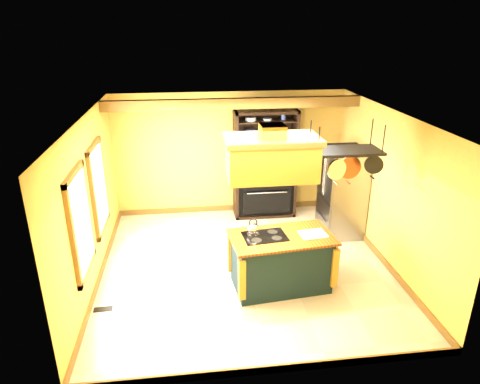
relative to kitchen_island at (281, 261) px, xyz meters
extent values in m
plane|color=beige|center=(-0.49, 0.65, -0.47)|extent=(5.00, 5.00, 0.00)
plane|color=white|center=(-0.49, 0.65, 2.23)|extent=(5.00, 5.00, 0.00)
cube|color=gold|center=(-0.49, 3.15, 0.88)|extent=(5.00, 0.02, 2.70)
cube|color=gold|center=(-0.49, -1.85, 0.88)|extent=(5.00, 0.02, 2.70)
cube|color=gold|center=(-2.99, 0.65, 0.88)|extent=(0.02, 5.00, 2.70)
cube|color=gold|center=(2.01, 0.65, 0.88)|extent=(0.02, 5.00, 2.70)
cube|color=brown|center=(-0.49, 2.35, 2.12)|extent=(5.00, 0.15, 0.20)
cube|color=brown|center=(-2.96, -0.15, 0.93)|extent=(0.06, 1.06, 1.56)
cube|color=white|center=(-2.93, -0.15, 0.93)|extent=(0.02, 0.85, 1.34)
cube|color=brown|center=(-2.96, 1.25, 0.93)|extent=(0.06, 1.06, 1.56)
cube|color=white|center=(-2.93, 1.25, 0.93)|extent=(0.02, 0.85, 1.34)
cube|color=black|center=(0.00, 0.00, -0.03)|extent=(1.56, 0.96, 0.88)
cube|color=brown|center=(0.00, 0.00, 0.43)|extent=(1.70, 1.06, 0.04)
cube|color=black|center=(-0.27, 0.02, 0.46)|extent=(0.72, 0.53, 0.01)
ellipsoid|color=silver|center=(-0.44, 0.11, 0.56)|extent=(0.20, 0.20, 0.16)
cube|color=white|center=(0.50, -0.02, 0.46)|extent=(0.43, 0.35, 0.02)
cube|color=#B5892D|center=(-0.20, 0.00, 1.70)|extent=(1.29, 0.69, 0.55)
cube|color=brown|center=(-0.20, 0.00, 2.02)|extent=(1.37, 0.77, 0.08)
cube|color=#B5892D|center=(-0.20, 0.00, 2.10)|extent=(0.35, 0.35, 0.25)
cube|color=black|center=(0.90, 0.00, 1.81)|extent=(1.06, 0.53, 0.04)
cylinder|color=black|center=(0.42, -0.21, 2.02)|extent=(0.02, 0.02, 0.42)
cylinder|color=black|center=(1.38, 0.21, 2.02)|extent=(0.02, 0.02, 0.42)
cylinder|color=black|center=(0.48, 0.11, 1.61)|extent=(0.28, 0.03, 0.28)
cylinder|color=silver|center=(0.76, -0.11, 1.56)|extent=(0.32, 0.03, 0.32)
cylinder|color=#AE4F2B|center=(1.04, 0.11, 1.51)|extent=(0.36, 0.03, 0.36)
cylinder|color=black|center=(1.33, -0.11, 1.61)|extent=(0.28, 0.03, 0.28)
cube|color=gray|center=(1.63, 1.76, 0.40)|extent=(0.73, 0.89, 1.74)
cube|color=gray|center=(1.25, 1.54, 0.78)|extent=(0.03, 0.43, 0.94)
cube|color=gray|center=(1.25, 1.98, 0.78)|extent=(0.03, 0.43, 0.94)
cube|color=gray|center=(1.25, 1.76, -0.07)|extent=(0.03, 0.85, 0.73)
cube|color=black|center=(1.63, 1.76, -0.44)|extent=(0.69, 0.85, 0.06)
cube|color=black|center=(0.24, 3.10, 0.71)|extent=(1.33, 0.06, 2.36)
cube|color=black|center=(-0.40, 2.85, 0.71)|extent=(0.06, 0.56, 2.36)
cube|color=black|center=(0.88, 2.85, 0.71)|extent=(0.06, 0.56, 2.36)
cube|color=black|center=(0.24, 2.85, 0.87)|extent=(1.33, 0.56, 0.05)
cube|color=black|center=(0.24, 2.88, 0.23)|extent=(1.21, 0.46, 1.27)
cube|color=black|center=(0.24, 2.54, 0.51)|extent=(1.04, 0.04, 0.56)
cube|color=black|center=(0.24, 2.54, -0.06)|extent=(1.04, 0.04, 0.51)
cube|color=black|center=(0.24, 2.85, 1.12)|extent=(1.21, 0.50, 0.02)
cube|color=black|center=(0.24, 2.85, 1.40)|extent=(1.21, 0.50, 0.02)
cube|color=black|center=(0.24, 2.85, 1.67)|extent=(1.21, 0.50, 0.03)
cylinder|color=white|center=(-0.09, 2.80, 1.17)|extent=(0.22, 0.22, 0.07)
cylinder|color=#3B57A5|center=(0.60, 2.80, 1.50)|extent=(0.10, 0.10, 0.17)
cube|color=black|center=(-2.79, -0.28, -0.46)|extent=(0.29, 0.13, 0.01)
camera|label=1|loc=(-1.40, -5.85, 3.58)|focal=32.00mm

